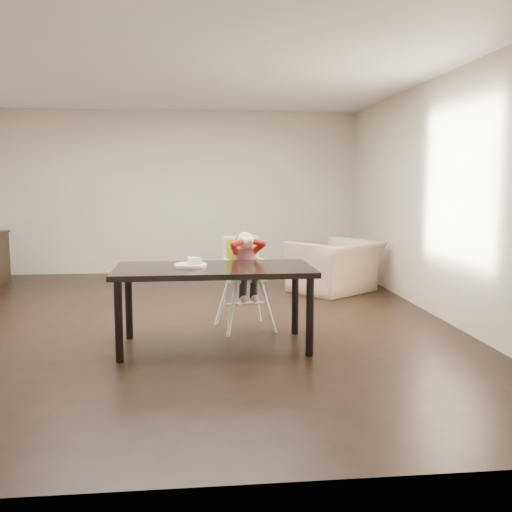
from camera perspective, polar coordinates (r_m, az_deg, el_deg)
The scene contains 6 objects.
ground at distance 6.38m, azimuth -8.46°, elevation -6.46°, with size 7.00×7.00×0.00m, color black.
room_walls at distance 6.21m, azimuth -8.79°, elevation 10.41°, with size 6.02×7.02×2.71m.
dining_table at distance 5.23m, azimuth -4.21°, elevation -1.95°, with size 1.80×0.90×0.75m.
high_chair at distance 5.89m, azimuth -1.21°, elevation -0.46°, with size 0.50×0.50×1.01m.
plate at distance 5.24m, azimuth -6.47°, elevation -0.76°, with size 0.34×0.34×0.09m.
armchair at distance 7.97m, azimuth 7.92°, elevation -0.19°, with size 1.10×0.71×0.96m, color tan.
Camera 1 is at (0.28, -6.19, 1.51)m, focal length 40.00 mm.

